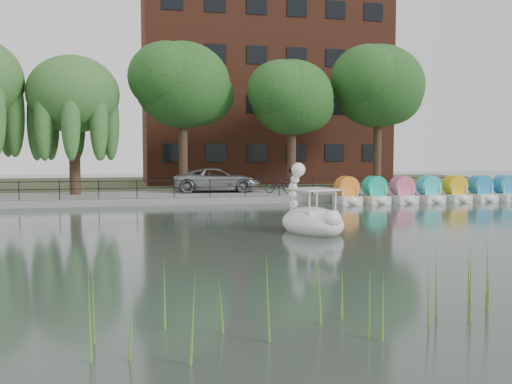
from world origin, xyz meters
name	(u,v)px	position (x,y,z in m)	size (l,w,h in m)	color
ground_plane	(268,239)	(0.00, 0.00, 0.00)	(120.00, 120.00, 0.00)	#3B4640
promenade	(203,197)	(0.00, 16.00, 0.20)	(40.00, 6.00, 0.40)	gray
kerb	(211,201)	(0.00, 13.05, 0.20)	(40.00, 0.25, 0.40)	gray
land_strip	(181,184)	(0.00, 30.00, 0.18)	(60.00, 22.00, 0.36)	#47512D
railing	(210,184)	(0.00, 13.25, 1.15)	(32.00, 0.05, 1.00)	black
apartment_building	(262,77)	(7.00, 29.97, 9.36)	(20.00, 10.07, 18.00)	#4C1E16
willow_mid	(73,95)	(-7.50, 17.00, 6.25)	(5.32, 5.32, 8.15)	#473323
broadleaf_center	(183,86)	(-1.00, 18.00, 7.06)	(6.00, 6.00, 9.25)	#473323
broadleaf_right	(292,98)	(6.00, 17.50, 6.39)	(5.40, 5.40, 8.32)	#473323
broadleaf_far	(378,87)	(12.50, 18.50, 7.40)	(6.30, 6.30, 9.71)	#473323
minivan	(217,178)	(1.03, 17.24, 1.27)	(6.22, 2.86, 1.73)	gray
bicycle	(279,185)	(4.51, 15.21, 0.90)	(1.72, 0.60, 1.00)	gray
swan_boat	(311,217)	(1.94, 1.32, 0.55)	(2.53, 3.32, 2.51)	white
pedal_boat_row	(429,192)	(12.65, 11.76, 0.61)	(11.35, 1.70, 1.40)	white
reed_bank	(509,281)	(2.00, -9.50, 0.60)	(24.00, 2.40, 1.20)	#669938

